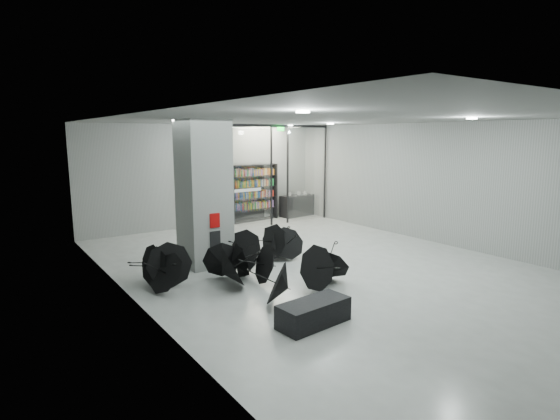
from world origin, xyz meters
TOP-DOWN VIEW (x-y plane):
  - room at (0.00, 0.00)m, footprint 14.00×14.02m
  - column at (-2.50, 2.00)m, footprint 1.20×1.20m
  - fire_cabinet at (-2.50, 1.38)m, footprint 0.28×0.04m
  - info_panel at (-2.50, 1.38)m, footprint 0.30×0.03m
  - exit_sign at (2.40, 5.30)m, footprint 0.30×0.06m
  - glass_partition at (2.39, 5.50)m, footprint 5.06×0.08m
  - bench at (-2.57, -2.84)m, footprint 1.49×0.73m
  - bookshelf at (2.02, 6.75)m, footprint 2.20×0.65m
  - shop_counter at (4.17, 6.52)m, footprint 1.64×0.82m
  - umbrella_cluster at (-2.21, 0.26)m, footprint 5.07×4.75m

SIDE VIEW (x-z plane):
  - bench at x=-2.57m, z-range 0.00..0.47m
  - umbrella_cluster at x=-2.21m, z-range -0.34..0.99m
  - shop_counter at x=4.17m, z-range 0.00..0.95m
  - info_panel at x=-2.50m, z-range 0.64..1.06m
  - bookshelf at x=2.02m, z-range 0.00..2.38m
  - fire_cabinet at x=-2.50m, z-range 1.16..1.54m
  - column at x=-2.50m, z-range 0.00..4.00m
  - glass_partition at x=2.39m, z-range 0.18..4.18m
  - room at x=0.00m, z-range 0.84..4.85m
  - exit_sign at x=2.40m, z-range 3.74..3.90m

